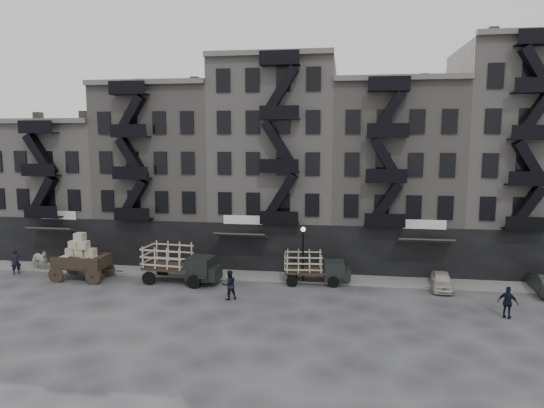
# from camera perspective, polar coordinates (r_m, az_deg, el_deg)

# --- Properties ---
(ground) EXTENTS (140.00, 140.00, 0.00)m
(ground) POSITION_cam_1_polar(r_m,az_deg,el_deg) (34.79, -1.75, -10.31)
(ground) COLOR #38383A
(ground) RESTS_ON ground
(sidewalk) EXTENTS (55.00, 2.50, 0.15)m
(sidewalk) POSITION_cam_1_polar(r_m,az_deg,el_deg) (38.30, -0.75, -8.47)
(sidewalk) COLOR slate
(sidewalk) RESTS_ON ground
(building_west) EXTENTS (10.00, 11.35, 13.20)m
(building_west) POSITION_cam_1_polar(r_m,az_deg,el_deg) (49.88, -22.87, 1.68)
(building_west) COLOR gray
(building_west) RESTS_ON ground
(building_midwest) EXTENTS (10.00, 11.35, 16.20)m
(building_midwest) POSITION_cam_1_polar(r_m,az_deg,el_deg) (45.36, -12.10, 3.47)
(building_midwest) COLOR slate
(building_midwest) RESTS_ON ground
(building_center) EXTENTS (10.00, 11.35, 18.20)m
(building_center) POSITION_cam_1_polar(r_m,az_deg,el_deg) (42.82, 0.54, 4.73)
(building_center) COLOR gray
(building_center) RESTS_ON ground
(building_mideast) EXTENTS (10.00, 11.35, 16.20)m
(building_mideast) POSITION_cam_1_polar(r_m,az_deg,el_deg) (42.68, 13.98, 3.14)
(building_mideast) COLOR slate
(building_mideast) RESTS_ON ground
(building_east) EXTENTS (10.00, 11.35, 19.20)m
(building_east) POSITION_cam_1_polar(r_m,az_deg,el_deg) (44.67, 26.96, 4.65)
(building_east) COLOR gray
(building_east) RESTS_ON ground
(lamp_post) EXTENTS (0.36, 0.36, 4.28)m
(lamp_post) POSITION_cam_1_polar(r_m,az_deg,el_deg) (36.15, 3.67, -5.04)
(lamp_post) COLOR black
(lamp_post) RESTS_ON ground
(horse) EXTENTS (2.38, 1.62, 1.84)m
(horse) POSITION_cam_1_polar(r_m,az_deg,el_deg) (43.91, -25.74, -5.99)
(horse) COLOR beige
(horse) RESTS_ON ground
(wagon) EXTENTS (4.29, 2.39, 3.57)m
(wagon) POSITION_cam_1_polar(r_m,az_deg,el_deg) (39.97, -21.68, -5.43)
(wagon) COLOR black
(wagon) RESTS_ON ground
(stake_truck_west) EXTENTS (5.93, 2.88, 2.88)m
(stake_truck_west) POSITION_cam_1_polar(r_m,az_deg,el_deg) (37.15, -10.81, -6.62)
(stake_truck_west) COLOR black
(stake_truck_west) RESTS_ON ground
(stake_truck_east) EXTENTS (4.96, 2.38, 2.42)m
(stake_truck_east) POSITION_cam_1_polar(r_m,az_deg,el_deg) (36.45, 5.07, -7.23)
(stake_truck_east) COLOR black
(stake_truck_east) RESTS_ON ground
(car_east) EXTENTS (1.82, 3.75, 1.23)m
(car_east) POSITION_cam_1_polar(r_m,az_deg,el_deg) (37.27, 19.32, -8.53)
(car_east) COLOR #BAB5A7
(car_east) RESTS_ON ground
(pedestrian_west) EXTENTS (0.87, 0.87, 2.03)m
(pedestrian_west) POSITION_cam_1_polar(r_m,az_deg,el_deg) (43.83, -27.90, -6.03)
(pedestrian_west) COLOR black
(pedestrian_west) RESTS_ON ground
(pedestrian_mid) EXTENTS (1.23, 1.16, 2.01)m
(pedestrian_mid) POSITION_cam_1_polar(r_m,az_deg,el_deg) (33.12, -5.05, -9.46)
(pedestrian_mid) COLOR black
(pedestrian_mid) RESTS_ON ground
(policeman) EXTENTS (1.24, 1.01, 1.98)m
(policeman) POSITION_cam_1_polar(r_m,az_deg,el_deg) (32.92, 26.00, -10.39)
(policeman) COLOR black
(policeman) RESTS_ON ground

